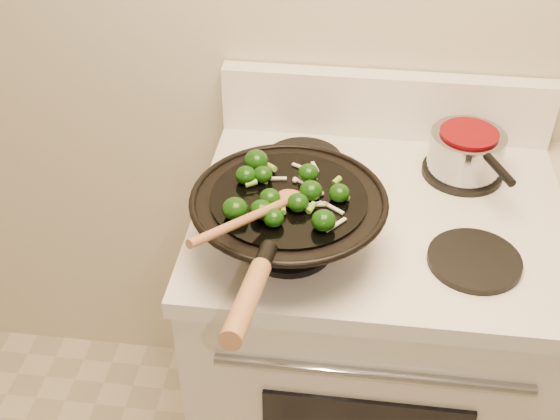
# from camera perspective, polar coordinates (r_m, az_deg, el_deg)

# --- Properties ---
(stove) EXTENTS (0.78, 0.67, 1.08)m
(stove) POSITION_cam_1_polar(r_m,az_deg,el_deg) (1.81, 6.91, -11.06)
(stove) COLOR white
(stove) RESTS_ON ground
(wok) EXTENTS (0.37, 0.62, 0.21)m
(wok) POSITION_cam_1_polar(r_m,az_deg,el_deg) (1.33, 0.66, -0.75)
(wok) COLOR black
(wok) RESTS_ON stove
(stirfry) EXTENTS (0.23, 0.22, 0.04)m
(stirfry) POSITION_cam_1_polar(r_m,az_deg,el_deg) (1.29, -0.06, 1.31)
(stirfry) COLOR #0E3408
(stirfry) RESTS_ON wok
(wooden_spoon) EXTENTS (0.19, 0.26, 0.08)m
(wooden_spoon) POSITION_cam_1_polar(r_m,az_deg,el_deg) (1.23, -1.17, -0.03)
(wooden_spoon) COLOR #A0673F
(wooden_spoon) RESTS_ON wok
(saucepan) EXTENTS (0.16, 0.25, 0.10)m
(saucepan) POSITION_cam_1_polar(r_m,az_deg,el_deg) (1.60, 14.91, 4.63)
(saucepan) COLOR #909398
(saucepan) RESTS_ON stove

